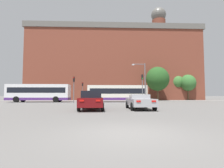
% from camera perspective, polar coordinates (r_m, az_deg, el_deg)
% --- Properties ---
extents(ground_plane, '(400.00, 400.00, 0.00)m').
position_cam_1_polar(ground_plane, '(5.80, 5.54, -15.74)').
color(ground_plane, '#605E5B').
extents(stop_line_strip, '(8.35, 0.30, 0.01)m').
position_cam_1_polar(stop_line_strip, '(27.17, -0.69, -6.19)').
color(stop_line_strip, silver).
rests_on(stop_line_strip, ground_plane).
extents(far_pavement, '(69.27, 2.50, 0.01)m').
position_cam_1_polar(far_pavement, '(39.10, -1.19, -5.41)').
color(far_pavement, gray).
rests_on(far_pavement, ground_plane).
extents(brick_civic_building, '(45.22, 12.57, 26.28)m').
position_cam_1_polar(brick_civic_building, '(48.98, 0.89, 6.47)').
color(brick_civic_building, brown).
rests_on(brick_civic_building, ground_plane).
extents(car_saloon_left, '(2.08, 4.82, 1.56)m').
position_cam_1_polar(car_saloon_left, '(14.74, -6.66, -5.28)').
color(car_saloon_left, '#600C0F').
rests_on(car_saloon_left, ground_plane).
extents(car_roadster_right, '(2.03, 4.47, 1.27)m').
position_cam_1_polar(car_roadster_right, '(15.24, 9.02, -5.69)').
color(car_roadster_right, '#9E9EA3').
rests_on(car_roadster_right, ground_plane).
extents(bus_crossing_lead, '(10.26, 2.77, 2.91)m').
position_cam_1_polar(bus_crossing_lead, '(30.88, 1.68, -3.01)').
color(bus_crossing_lead, silver).
rests_on(bus_crossing_lead, ground_plane).
extents(bus_crossing_trailing, '(10.47, 2.70, 3.05)m').
position_cam_1_polar(bus_crossing_trailing, '(32.88, -22.72, -2.62)').
color(bus_crossing_trailing, silver).
rests_on(bus_crossing_trailing, ground_plane).
extents(traffic_light_far_left, '(0.26, 0.31, 4.02)m').
position_cam_1_polar(traffic_light_far_left, '(38.79, -9.63, -1.37)').
color(traffic_light_far_left, slate).
rests_on(traffic_light_far_left, ground_plane).
extents(traffic_light_near_right, '(0.26, 0.31, 4.46)m').
position_cam_1_polar(traffic_light_near_right, '(27.79, 9.90, 0.06)').
color(traffic_light_near_right, slate).
rests_on(traffic_light_near_right, ground_plane).
extents(traffic_light_near_left, '(0.26, 0.31, 4.09)m').
position_cam_1_polar(traffic_light_near_left, '(27.91, -12.36, -0.39)').
color(traffic_light_near_left, slate).
rests_on(traffic_light_near_left, ground_plane).
extents(street_lamp_junction, '(2.31, 0.36, 6.51)m').
position_cam_1_polar(street_lamp_junction, '(29.41, 9.92, 1.95)').
color(street_lamp_junction, slate).
rests_on(street_lamp_junction, ground_plane).
extents(pedestrian_waiting, '(0.25, 0.42, 1.60)m').
position_cam_1_polar(pedestrian_waiting, '(39.54, -7.33, -4.02)').
color(pedestrian_waiting, black).
rests_on(pedestrian_waiting, ground_plane).
extents(tree_by_building, '(3.72, 3.72, 6.48)m').
position_cam_1_polar(tree_by_building, '(47.13, 20.29, 0.59)').
color(tree_by_building, '#4C3823').
rests_on(tree_by_building, ground_plane).
extents(tree_kerbside, '(5.21, 5.21, 7.65)m').
position_cam_1_polar(tree_kerbside, '(41.03, 14.63, 1.63)').
color(tree_kerbside, '#4C3823').
rests_on(tree_kerbside, ground_plane).
extents(tree_distant, '(3.84, 3.84, 6.24)m').
position_cam_1_polar(tree_distant, '(46.77, 23.53, 0.33)').
color(tree_distant, '#4C3823').
rests_on(tree_distant, ground_plane).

